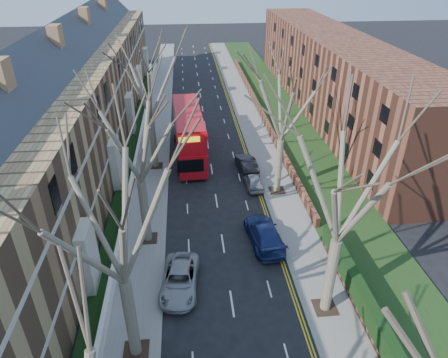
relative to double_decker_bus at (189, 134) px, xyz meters
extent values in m
cube|color=slate|center=(-3.86, 8.69, -2.42)|extent=(3.00, 102.00, 0.12)
cube|color=slate|center=(8.14, 8.69, -2.42)|extent=(3.00, 102.00, 0.12)
cube|color=olive|center=(-11.66, 0.69, 2.52)|extent=(9.00, 78.00, 10.00)
cube|color=#32353D|center=(-11.66, 0.69, 8.52)|extent=(4.67, 78.00, 4.67)
cube|color=beige|center=(-7.21, 0.69, 1.02)|extent=(0.12, 78.00, 0.35)
cube|color=beige|center=(-7.21, 0.69, 4.52)|extent=(0.12, 78.00, 0.35)
cube|color=brown|center=(19.64, 12.69, 2.52)|extent=(8.00, 54.00, 10.00)
cube|color=brown|center=(9.84, 12.69, -1.91)|extent=(0.35, 54.00, 0.90)
cube|color=white|center=(-5.51, 0.69, -1.86)|extent=(0.30, 78.00, 1.00)
cube|color=#1D3714|center=(12.64, 8.69, -2.33)|extent=(6.00, 102.00, 0.06)
cylinder|color=brown|center=(-3.56, -24.31, 0.26)|extent=(0.64, 0.64, 5.25)
cube|color=#2D2116|center=(-3.56, -24.31, -2.35)|extent=(1.40, 1.40, 0.05)
cylinder|color=brown|center=(-3.56, -14.31, 0.18)|extent=(0.64, 0.64, 5.07)
cube|color=#2D2116|center=(-3.56, -14.31, -2.35)|extent=(1.40, 1.40, 0.05)
cylinder|color=brown|center=(-3.56, -2.31, 0.26)|extent=(0.60, 0.60, 5.25)
cube|color=#2D2116|center=(-3.56, -2.31, -2.35)|extent=(1.40, 1.40, 0.05)
cylinder|color=brown|center=(7.84, -22.31, 0.26)|extent=(0.64, 0.64, 5.25)
cube|color=#2D2116|center=(7.84, -22.31, -2.35)|extent=(1.40, 1.40, 0.05)
cylinder|color=brown|center=(7.84, -8.31, 0.18)|extent=(0.60, 0.60, 5.07)
cube|color=#2D2116|center=(7.84, -8.31, -2.35)|extent=(1.40, 1.40, 0.05)
cube|color=#B80D15|center=(0.00, 0.00, -0.92)|extent=(3.36, 12.22, 2.42)
cube|color=#B80D15|center=(0.00, 0.00, 1.39)|extent=(3.33, 11.61, 2.20)
cube|color=black|center=(0.00, 0.00, -0.43)|extent=(3.33, 11.25, 0.99)
cube|color=black|center=(0.00, 0.00, 1.50)|extent=(3.32, 11.01, 0.99)
imported|color=#95969A|center=(-1.11, -19.60, -1.78)|extent=(2.87, 5.29, 1.41)
imported|color=navy|center=(5.28, -15.47, -1.68)|extent=(2.70, 5.69, 1.60)
imported|color=gray|center=(5.79, -7.14, -1.83)|extent=(1.72, 3.87, 1.30)
imported|color=black|center=(5.62, -4.06, -1.73)|extent=(1.97, 4.68, 1.50)
camera|label=1|loc=(-0.14, -39.13, 16.94)|focal=32.00mm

